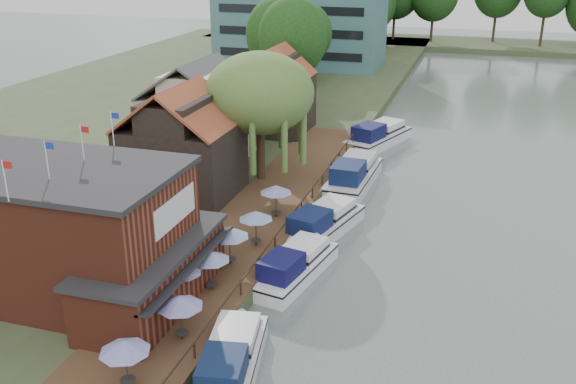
% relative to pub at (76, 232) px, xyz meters
% --- Properties ---
extents(ground, '(260.00, 260.00, 0.00)m').
position_rel_pub_xyz_m(ground, '(14.00, 1.00, -4.65)').
color(ground, '#4E5A58').
rests_on(ground, ground).
extents(land_bank, '(50.00, 140.00, 1.00)m').
position_rel_pub_xyz_m(land_bank, '(-16.00, 36.00, -4.15)').
color(land_bank, '#384728').
rests_on(land_bank, ground).
extents(quay_deck, '(6.00, 50.00, 0.10)m').
position_rel_pub_xyz_m(quay_deck, '(6.00, 11.00, -3.60)').
color(quay_deck, '#47301E').
rests_on(quay_deck, land_bank).
extents(quay_rail, '(0.20, 49.00, 1.00)m').
position_rel_pub_xyz_m(quay_rail, '(8.70, 11.50, -3.15)').
color(quay_rail, black).
rests_on(quay_rail, land_bank).
extents(pub, '(20.00, 11.00, 7.30)m').
position_rel_pub_xyz_m(pub, '(0.00, 0.00, 0.00)').
color(pub, maroon).
rests_on(pub, land_bank).
extents(hotel_block, '(25.40, 12.40, 12.30)m').
position_rel_pub_xyz_m(hotel_block, '(-8.00, 71.00, 2.50)').
color(hotel_block, '#38666B').
rests_on(hotel_block, land_bank).
extents(cottage_a, '(8.60, 7.60, 8.50)m').
position_rel_pub_xyz_m(cottage_a, '(-1.00, 15.00, 0.60)').
color(cottage_a, black).
rests_on(cottage_a, land_bank).
extents(cottage_b, '(9.60, 8.60, 8.50)m').
position_rel_pub_xyz_m(cottage_b, '(-4.00, 25.00, 0.60)').
color(cottage_b, beige).
rests_on(cottage_b, land_bank).
extents(cottage_c, '(7.60, 7.60, 8.50)m').
position_rel_pub_xyz_m(cottage_c, '(0.00, 34.00, 0.60)').
color(cottage_c, black).
rests_on(cottage_c, land_bank).
extents(willow, '(8.60, 8.60, 10.43)m').
position_rel_pub_xyz_m(willow, '(3.50, 20.00, 1.56)').
color(willow, '#476B2D').
rests_on(willow, land_bank).
extents(umbrella_0, '(2.25, 2.25, 2.38)m').
position_rel_pub_xyz_m(umbrella_0, '(6.80, -6.74, -2.36)').
color(umbrella_0, '#1A1B93').
rests_on(umbrella_0, quay_deck).
extents(umbrella_1, '(2.30, 2.30, 2.38)m').
position_rel_pub_xyz_m(umbrella_1, '(7.44, -2.74, -2.36)').
color(umbrella_1, navy).
rests_on(umbrella_1, quay_deck).
extents(umbrella_2, '(1.96, 1.96, 2.38)m').
position_rel_pub_xyz_m(umbrella_2, '(6.14, 0.32, -2.36)').
color(umbrella_2, navy).
rests_on(umbrella_2, quay_deck).
extents(umbrella_3, '(2.17, 2.17, 2.38)m').
position_rel_pub_xyz_m(umbrella_3, '(6.92, 2.12, -2.36)').
color(umbrella_3, navy).
rests_on(umbrella_3, quay_deck).
extents(umbrella_4, '(2.39, 2.39, 2.38)m').
position_rel_pub_xyz_m(umbrella_4, '(6.77, 5.22, -2.36)').
color(umbrella_4, navy).
rests_on(umbrella_4, quay_deck).
extents(umbrella_5, '(2.19, 2.19, 2.38)m').
position_rel_pub_xyz_m(umbrella_5, '(7.39, 8.11, -2.36)').
color(umbrella_5, '#1A4693').
rests_on(umbrella_5, quay_deck).
extents(umbrella_6, '(2.27, 2.27, 2.38)m').
position_rel_pub_xyz_m(umbrella_6, '(7.17, 12.82, -2.36)').
color(umbrella_6, '#1C239B').
rests_on(umbrella_6, quay_deck).
extents(cruiser_0, '(4.51, 9.38, 2.15)m').
position_rel_pub_xyz_m(cruiser_0, '(10.21, -3.35, -3.58)').
color(cruiser_0, silver).
rests_on(cruiser_0, ground).
extents(cruiser_1, '(4.54, 9.40, 2.15)m').
position_rel_pub_xyz_m(cruiser_1, '(10.38, 6.66, -3.57)').
color(cruiser_1, white).
rests_on(cruiser_1, ground).
extents(cruiser_2, '(5.37, 10.05, 2.31)m').
position_rel_pub_xyz_m(cruiser_2, '(10.47, 13.18, -3.49)').
color(cruiser_2, silver).
rests_on(cruiser_2, ground).
extents(cruiser_3, '(3.81, 10.68, 2.59)m').
position_rel_pub_xyz_m(cruiser_3, '(10.56, 23.34, -3.36)').
color(cruiser_3, silver).
rests_on(cruiser_3, ground).
extents(cruiser_4, '(6.61, 10.83, 2.52)m').
position_rel_pub_xyz_m(cruiser_4, '(10.57, 35.33, -3.39)').
color(cruiser_4, white).
rests_on(cruiser_4, ground).
extents(bank_tree_0, '(7.62, 7.62, 12.75)m').
position_rel_pub_xyz_m(bank_tree_0, '(-0.48, 42.02, 2.72)').
color(bank_tree_0, '#143811').
rests_on(bank_tree_0, land_bank).
extents(bank_tree_1, '(7.77, 7.77, 12.07)m').
position_rel_pub_xyz_m(bank_tree_1, '(-4.67, 49.38, 2.38)').
color(bank_tree_1, '#143811').
rests_on(bank_tree_1, land_bank).
extents(bank_tree_2, '(7.00, 7.00, 10.67)m').
position_rel_pub_xyz_m(bank_tree_2, '(-3.45, 58.00, 1.68)').
color(bank_tree_2, '#143811').
rests_on(bank_tree_2, land_bank).
extents(bank_tree_3, '(7.19, 7.19, 13.10)m').
position_rel_pub_xyz_m(bank_tree_3, '(-2.35, 78.71, 2.90)').
color(bank_tree_3, '#143811').
rests_on(bank_tree_3, land_bank).
extents(bank_tree_4, '(8.58, 8.58, 12.24)m').
position_rel_pub_xyz_m(bank_tree_4, '(-0.90, 88.77, 2.47)').
color(bank_tree_4, '#143811').
rests_on(bank_tree_4, land_bank).
extents(bank_tree_5, '(8.92, 8.92, 12.47)m').
position_rel_pub_xyz_m(bank_tree_5, '(-1.32, 95.50, 2.59)').
color(bank_tree_5, '#143811').
rests_on(bank_tree_5, land_bank).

